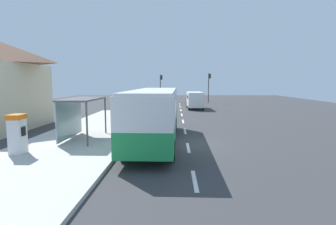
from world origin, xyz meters
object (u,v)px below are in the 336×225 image
at_px(bus_shelter, 78,108).
at_px(white_van, 195,99).
at_px(traffic_light_near_side, 209,83).
at_px(traffic_light_far_side, 161,84).
at_px(sedan_near, 192,99).
at_px(recycling_bin_yellow, 124,124).
at_px(bus, 155,112).
at_px(recycling_bin_orange, 120,127).
at_px(ticket_machine, 17,134).
at_px(recycling_bin_red, 122,125).
at_px(recycling_bin_blue, 118,129).

bearing_deg(bus_shelter, white_van, 67.32).
bearing_deg(traffic_light_near_side, bus_shelter, -110.78).
xyz_separation_m(white_van, bus_shelter, (-8.61, -20.61, 0.75)).
xyz_separation_m(white_van, traffic_light_far_side, (-5.30, 11.57, 1.99)).
xyz_separation_m(white_van, sedan_near, (0.10, 8.20, -0.55)).
relative_size(white_van, traffic_light_far_side, 1.04).
bearing_deg(recycling_bin_yellow, white_van, 70.10).
height_order(white_van, traffic_light_near_side, traffic_light_near_side).
distance_m(bus, traffic_light_far_side, 32.35).
bearing_deg(bus_shelter, recycling_bin_orange, 34.68).
relative_size(white_van, bus_shelter, 1.31).
xyz_separation_m(bus, ticket_machine, (-6.39, -3.42, -0.67)).
bearing_deg(traffic_light_far_side, white_van, -65.39).
height_order(recycling_bin_orange, traffic_light_far_side, traffic_light_far_side).
height_order(ticket_machine, bus_shelter, bus_shelter).
relative_size(bus, recycling_bin_red, 11.63).
bearing_deg(recycling_bin_red, traffic_light_far_side, 87.90).
xyz_separation_m(traffic_light_near_side, bus_shelter, (-11.91, -31.39, -1.37)).
relative_size(ticket_machine, recycling_bin_yellow, 2.04).
distance_m(ticket_machine, bus_shelter, 4.01).
bearing_deg(traffic_light_far_side, recycling_bin_red, -92.10).
bearing_deg(traffic_light_near_side, white_van, -107.01).
xyz_separation_m(ticket_machine, recycling_bin_yellow, (3.90, 6.45, -0.52)).
height_order(ticket_machine, recycling_bin_blue, ticket_machine).
height_order(recycling_bin_orange, bus_shelter, bus_shelter).
xyz_separation_m(recycling_bin_red, traffic_light_near_side, (9.70, 29.16, 2.81)).
height_order(bus, sedan_near, bus).
relative_size(bus, traffic_light_far_side, 2.21).
relative_size(sedan_near, recycling_bin_red, 4.64).
distance_m(recycling_bin_orange, recycling_bin_red, 0.70).
relative_size(recycling_bin_blue, recycling_bin_yellow, 1.00).
height_order(white_van, recycling_bin_red, white_van).
bearing_deg(bus_shelter, traffic_light_far_side, 84.13).
distance_m(bus, bus_shelter, 4.71).
bearing_deg(recycling_bin_red, bus, -43.17).
height_order(traffic_light_far_side, bus_shelter, traffic_light_far_side).
bearing_deg(traffic_light_near_side, bus, -102.89).
bearing_deg(sedan_near, ticket_machine, -107.83).
height_order(recycling_bin_red, traffic_light_far_side, traffic_light_far_side).
distance_m(traffic_light_near_side, traffic_light_far_side, 8.64).
bearing_deg(traffic_light_far_side, recycling_bin_orange, -92.05).
distance_m(white_van, traffic_light_near_side, 11.46).
xyz_separation_m(sedan_near, traffic_light_near_side, (3.20, 2.57, 2.67)).
bearing_deg(recycling_bin_orange, traffic_light_far_side, 87.95).
bearing_deg(recycling_bin_yellow, bus_shelter, -127.05).
bearing_deg(traffic_light_near_side, recycling_bin_yellow, -108.82).
bearing_deg(ticket_machine, recycling_bin_blue, 48.13).
bearing_deg(traffic_light_near_side, recycling_bin_orange, -107.99).
xyz_separation_m(ticket_machine, traffic_light_near_side, (13.60, 34.91, 2.29)).
bearing_deg(traffic_light_near_side, recycling_bin_blue, -107.61).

